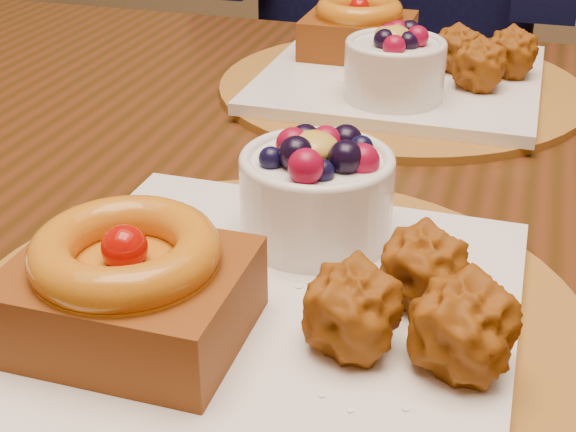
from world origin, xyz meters
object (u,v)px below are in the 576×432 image
object	(u,v)px
dining_table	(350,257)
place_setting_near	(265,282)
place_setting_far	(398,67)
chair_far	(429,101)

from	to	relation	value
dining_table	place_setting_near	bearing A→B (deg)	-91.00
dining_table	place_setting_near	distance (m)	0.24
place_setting_far	chair_far	world-z (taller)	chair_far
place_setting_near	place_setting_far	world-z (taller)	place_setting_near
dining_table	chair_far	bearing A→B (deg)	92.63
dining_table	place_setting_far	bearing A→B (deg)	90.87
dining_table	chair_far	distance (m)	0.82
place_setting_near	place_setting_far	bearing A→B (deg)	89.93
dining_table	place_setting_far	size ratio (longest dim) A/B	4.21
dining_table	chair_far	world-z (taller)	chair_far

